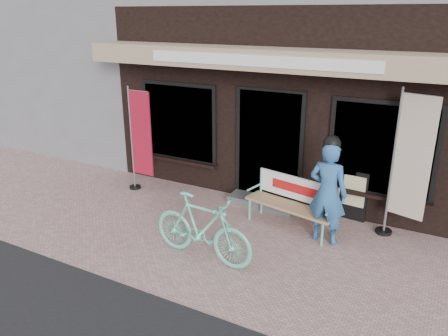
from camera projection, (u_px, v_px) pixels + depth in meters
The scene contains 9 objects.
ground at pixel (218, 246), 6.88m from camera, with size 70.00×70.00×0.00m, color #BA918E.
storefront at pixel (322, 35), 10.00m from camera, with size 7.00×6.77×6.00m.
neighbor_left_near at pixel (71, 22), 14.16m from camera, with size 10.00×7.00×6.40m, color slate.
bench at pixel (293, 199), 7.37m from camera, with size 1.65×0.73×0.87m.
person at pixel (328, 191), 6.77m from camera, with size 0.63×0.44×1.76m.
bicycle at pixel (202, 228), 6.38m from camera, with size 0.48×1.69×1.02m, color #6ACFB3.
nobori_red at pixel (140, 139), 8.70m from camera, with size 0.63×0.24×2.14m.
nobori_cream at pixel (408, 165), 6.72m from camera, with size 0.72×0.34×2.44m.
menu_stand at pixel (354, 195), 7.64m from camera, with size 0.46×0.14×0.91m.
Camera 1 is at (2.96, -5.30, 3.48)m, focal length 35.00 mm.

